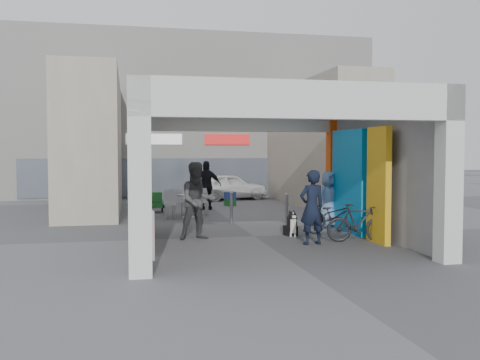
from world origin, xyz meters
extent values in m
plane|color=#5C5B61|center=(0.00, 0.00, 0.00)|extent=(90.00, 90.00, 0.00)
cube|color=silver|center=(-3.00, -4.00, 1.75)|extent=(0.40, 0.40, 3.50)
cube|color=silver|center=(-3.00, 2.00, 1.75)|extent=(0.40, 0.40, 3.50)
cube|color=silver|center=(3.00, -4.00, 1.75)|extent=(0.40, 0.40, 3.50)
cube|color=#E6520D|center=(3.00, 2.00, 1.75)|extent=(0.40, 0.40, 3.50)
plane|color=beige|center=(-3.00, -1.00, 1.75)|extent=(0.00, 6.40, 6.40)
plane|color=#96969B|center=(3.00, -1.00, 1.75)|extent=(0.00, 6.40, 6.40)
cube|color=#0C81C8|center=(2.70, 0.20, 1.40)|extent=(0.15, 2.00, 2.80)
cube|color=gold|center=(2.70, -1.60, 1.40)|extent=(0.15, 1.00, 2.80)
plane|color=#BBBCB6|center=(0.00, -1.00, 3.50)|extent=(6.40, 6.40, 0.00)
cube|color=silver|center=(0.00, 2.05, 3.15)|extent=(6.40, 0.30, 0.70)
cube|color=silver|center=(0.00, -4.05, 3.15)|extent=(6.40, 0.30, 0.70)
cube|color=white|center=(0.00, 2.22, 3.10)|extent=(4.20, 0.05, 0.55)
cube|color=silver|center=(0.00, 14.00, 4.00)|extent=(18.00, 4.00, 8.00)
cube|color=#515966|center=(0.00, 11.95, 1.00)|extent=(16.20, 0.06, 1.80)
cube|color=white|center=(-2.00, 11.96, 2.80)|extent=(2.60, 0.06, 0.50)
cube|color=red|center=(1.50, 11.96, 2.80)|extent=(2.20, 0.06, 0.50)
cube|color=#AB9D8D|center=(-4.50, 7.50, 2.50)|extent=(2.00, 9.00, 5.00)
cube|color=#AB9D8D|center=(4.50, 7.50, 2.50)|extent=(2.00, 9.00, 5.00)
cylinder|color=gray|center=(-1.47, 2.46, 0.43)|extent=(0.09, 0.09, 0.86)
cylinder|color=gray|center=(-0.13, 2.47, 0.49)|extent=(0.09, 0.09, 0.97)
cylinder|color=gray|center=(1.56, 2.21, 0.46)|extent=(0.09, 0.09, 0.92)
cube|color=white|center=(-2.75, -2.38, 0.50)|extent=(0.13, 0.55, 1.00)
cube|color=red|center=(-2.71, -2.38, 0.55)|extent=(0.07, 0.39, 0.40)
cube|color=white|center=(-2.75, 1.72, 0.50)|extent=(0.09, 0.55, 1.00)
cube|color=red|center=(-2.71, 1.72, 0.55)|extent=(0.05, 0.39, 0.40)
cylinder|color=#9D9DA2|center=(-1.23, 4.36, 0.38)|extent=(0.06, 0.06, 0.75)
cylinder|color=#9D9DA2|center=(-1.23, 4.36, 0.01)|extent=(0.46, 0.46, 0.02)
cylinder|color=#9D9DA2|center=(-1.23, 4.36, 0.75)|extent=(0.73, 0.73, 0.05)
cube|color=#9D9DA2|center=(-1.86, 4.15, 0.23)|extent=(0.40, 0.40, 0.47)
cube|color=#9D9DA2|center=(-1.86, 4.34, 0.70)|extent=(0.40, 0.05, 0.47)
cube|color=#9D9DA2|center=(-0.71, 4.88, 0.23)|extent=(0.40, 0.40, 0.47)
cube|color=#9D9DA2|center=(-0.71, 5.07, 0.70)|extent=(0.40, 0.05, 0.47)
cube|color=#9D9DA2|center=(-1.55, 4.98, 0.23)|extent=(0.40, 0.40, 0.47)
cube|color=#9D9DA2|center=(-1.55, 5.17, 0.70)|extent=(0.40, 0.05, 0.47)
cube|color=black|center=(-2.46, 6.14, 0.14)|extent=(1.10, 0.55, 0.27)
cube|color=#19581F|center=(-2.46, 6.00, 0.27)|extent=(0.91, 0.32, 0.16)
cube|color=#19581F|center=(-2.46, 6.14, 0.46)|extent=(0.91, 0.32, 0.16)
cube|color=#19581F|center=(-2.46, 6.28, 0.64)|extent=(0.91, 0.32, 0.16)
cube|color=#19581F|center=(0.86, 7.91, 0.14)|extent=(0.45, 0.36, 0.28)
cube|color=navy|center=(0.86, 7.91, 0.42)|extent=(0.45, 0.36, 0.28)
cube|color=black|center=(0.97, -0.07, 0.13)|extent=(0.26, 0.34, 0.26)
cube|color=black|center=(0.97, -0.21, 0.32)|extent=(0.20, 0.17, 0.38)
cube|color=white|center=(0.97, -0.31, 0.28)|extent=(0.16, 0.03, 0.36)
cylinder|color=white|center=(0.91, -0.29, 0.15)|extent=(0.05, 0.05, 0.30)
cylinder|color=white|center=(1.03, -0.29, 0.15)|extent=(0.05, 0.05, 0.30)
sphere|color=black|center=(0.97, -0.23, 0.55)|extent=(0.20, 0.20, 0.20)
cube|color=white|center=(0.97, -0.34, 0.53)|extent=(0.09, 0.13, 0.06)
cone|color=black|center=(0.92, -0.19, 0.65)|extent=(0.07, 0.07, 0.09)
cone|color=black|center=(1.02, -0.19, 0.65)|extent=(0.07, 0.07, 0.09)
imported|color=black|center=(1.06, -1.47, 0.89)|extent=(0.72, 0.54, 1.77)
imported|color=#414043|center=(-1.49, -0.14, 0.97)|extent=(1.04, 0.86, 1.94)
imported|color=#6087BB|center=(2.52, 1.19, 0.82)|extent=(0.94, 0.79, 1.64)
imported|color=black|center=(-0.28, 6.63, 0.93)|extent=(1.16, 0.68, 1.86)
imported|color=black|center=(2.29, 0.08, 0.49)|extent=(1.90, 0.79, 0.97)
imported|color=black|center=(2.30, -1.36, 0.47)|extent=(1.61, 0.71, 0.93)
imported|color=white|center=(1.31, 10.67, 0.61)|extent=(3.85, 2.39, 1.22)
camera|label=1|loc=(-3.18, -13.45, 2.19)|focal=40.00mm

